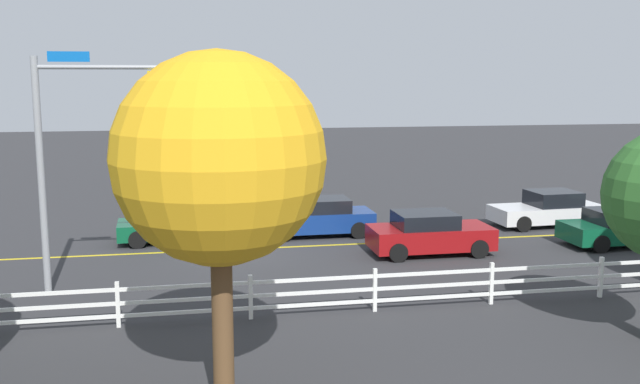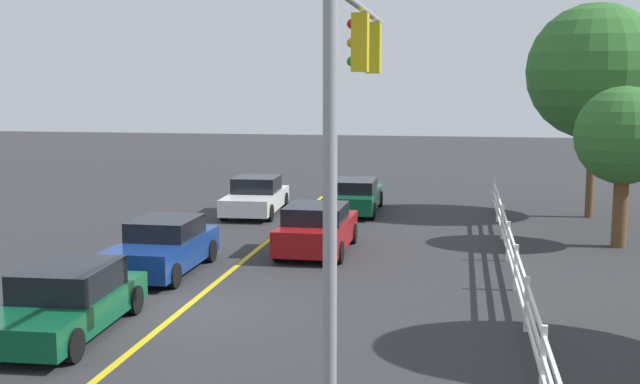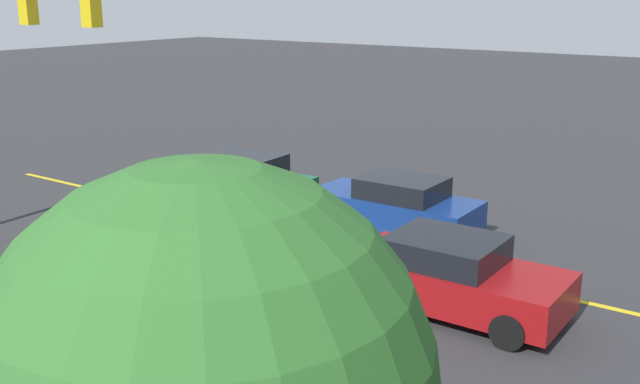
% 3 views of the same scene
% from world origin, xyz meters
% --- Properties ---
extents(ground_plane, '(120.00, 120.00, 0.00)m').
position_xyz_m(ground_plane, '(0.00, 0.00, 0.00)').
color(ground_plane, '#2D2D30').
extents(lane_center_stripe, '(28.00, 0.16, 0.01)m').
position_xyz_m(lane_center_stripe, '(-4.00, 0.00, 0.00)').
color(lane_center_stripe, gold).
rests_on(lane_center_stripe, ground_plane).
extents(signal_assembly, '(6.57, 0.38, 6.77)m').
position_xyz_m(signal_assembly, '(3.66, 4.30, 4.74)').
color(signal_assembly, gray).
rests_on(signal_assembly, ground_plane).
extents(car_0, '(4.29, 1.89, 1.45)m').
position_xyz_m(car_0, '(-3.21, -1.71, 0.70)').
color(car_0, navy).
rests_on(car_0, ground_plane).
extents(car_2, '(4.20, 2.00, 1.47)m').
position_xyz_m(car_2, '(-6.46, 1.87, 0.71)').
color(car_2, maroon).
rests_on(car_2, ground_plane).
extents(car_3, '(4.54, 2.11, 1.38)m').
position_xyz_m(car_3, '(2.02, -1.74, 0.67)').
color(car_3, '#0C4C2D').
rests_on(car_3, ground_plane).
extents(white_rail_fence, '(26.10, 0.10, 1.15)m').
position_xyz_m(white_rail_fence, '(-3.00, 7.48, 0.60)').
color(white_rail_fence, white).
rests_on(white_rail_fence, ground_plane).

